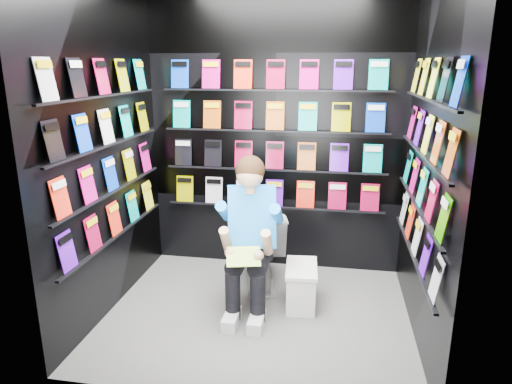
# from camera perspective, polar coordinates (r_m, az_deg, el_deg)

# --- Properties ---
(floor) EXTENTS (2.40, 2.40, 0.00)m
(floor) POSITION_cam_1_polar(r_m,az_deg,el_deg) (3.81, 0.16, -15.05)
(floor) COLOR #5C5C59
(floor) RESTS_ON ground
(wall_back) EXTENTS (2.40, 0.04, 2.60)m
(wall_back) POSITION_cam_1_polar(r_m,az_deg,el_deg) (4.31, 2.43, 7.04)
(wall_back) COLOR black
(wall_back) RESTS_ON floor
(wall_front) EXTENTS (2.40, 0.04, 2.60)m
(wall_front) POSITION_cam_1_polar(r_m,az_deg,el_deg) (2.39, -3.86, -0.10)
(wall_front) COLOR black
(wall_front) RESTS_ON floor
(wall_left) EXTENTS (0.04, 2.00, 2.60)m
(wall_left) POSITION_cam_1_polar(r_m,az_deg,el_deg) (3.73, -18.38, 4.89)
(wall_left) COLOR black
(wall_left) RESTS_ON floor
(wall_right) EXTENTS (0.04, 2.00, 2.60)m
(wall_right) POSITION_cam_1_polar(r_m,az_deg,el_deg) (3.36, 20.85, 3.53)
(wall_right) COLOR black
(wall_right) RESTS_ON floor
(comics_back) EXTENTS (2.10, 0.06, 1.37)m
(comics_back) POSITION_cam_1_polar(r_m,az_deg,el_deg) (4.28, 2.38, 7.04)
(comics_back) COLOR #BF500F
(comics_back) RESTS_ON wall_back
(comics_left) EXTENTS (0.06, 1.70, 1.37)m
(comics_left) POSITION_cam_1_polar(r_m,az_deg,el_deg) (3.72, -17.97, 4.96)
(comics_left) COLOR #BF500F
(comics_left) RESTS_ON wall_left
(comics_right) EXTENTS (0.06, 1.70, 1.37)m
(comics_right) POSITION_cam_1_polar(r_m,az_deg,el_deg) (3.35, 20.36, 3.64)
(comics_right) COLOR #BF500F
(comics_right) RESTS_ON wall_right
(toilet) EXTENTS (0.58, 0.83, 0.73)m
(toilet) POSITION_cam_1_polar(r_m,az_deg,el_deg) (4.14, 0.46, -6.75)
(toilet) COLOR white
(toilet) RESTS_ON floor
(longbox) EXTENTS (0.26, 0.44, 0.32)m
(longbox) POSITION_cam_1_polar(r_m,az_deg,el_deg) (3.89, 5.64, -11.78)
(longbox) COLOR silver
(longbox) RESTS_ON floor
(longbox_lid) EXTENTS (0.28, 0.46, 0.03)m
(longbox_lid) POSITION_cam_1_polar(r_m,az_deg,el_deg) (3.81, 5.71, -9.46)
(longbox_lid) COLOR silver
(longbox_lid) RESTS_ON longbox
(reader) EXTENTS (0.67, 0.84, 1.38)m
(reader) POSITION_cam_1_polar(r_m,az_deg,el_deg) (3.65, -0.50, -3.23)
(reader) COLOR #1D88EE
(reader) RESTS_ON toilet
(held_comic) EXTENTS (0.28, 0.20, 0.11)m
(held_comic) POSITION_cam_1_polar(r_m,az_deg,el_deg) (3.40, -1.57, -8.07)
(held_comic) COLOR green
(held_comic) RESTS_ON reader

